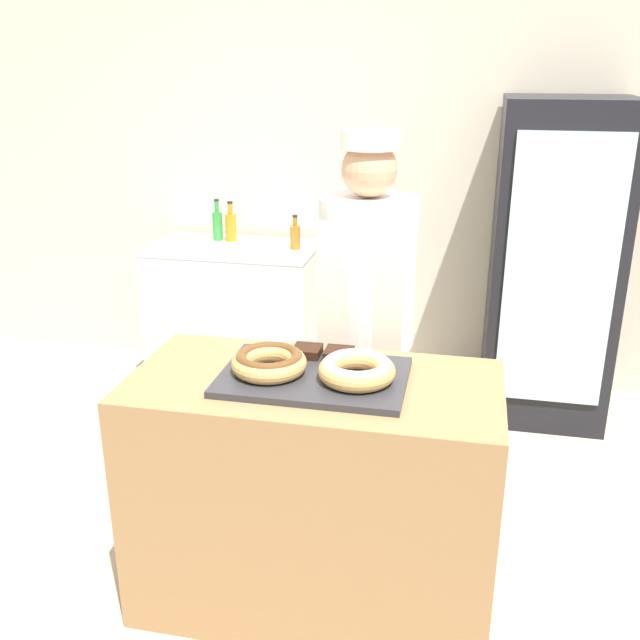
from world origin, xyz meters
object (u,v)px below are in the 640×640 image
object	(u,v)px
brownie_back_left	(307,351)
brownie_back_right	(339,354)
donut_light_glaze	(357,369)
donut_chocolate_glaze	(269,361)
bottle_amber	(295,236)
beverage_fridge	(553,264)
bottle_orange	(231,226)
baker_person	(365,327)
serving_tray	(314,377)
bottle_green	(218,224)
chest_freezer	(236,315)

from	to	relation	value
brownie_back_left	brownie_back_right	bearing A→B (deg)	0.00
brownie_back_left	donut_light_glaze	bearing A→B (deg)	-39.55
donut_chocolate_glaze	bottle_amber	xyz separation A→B (m)	(-0.36, 1.80, -0.01)
beverage_fridge	brownie_back_left	bearing A→B (deg)	-121.65
brownie_back_left	bottle_amber	world-z (taller)	bottle_amber
bottle_orange	brownie_back_left	bearing A→B (deg)	-63.28
donut_light_glaze	bottle_amber	xyz separation A→B (m)	(-0.65, 1.80, -0.01)
bottle_amber	baker_person	bearing A→B (deg)	-63.41
serving_tray	baker_person	xyz separation A→B (m)	(0.09, 0.60, -0.03)
baker_person	bottle_green	xyz separation A→B (m)	(-1.10, 1.29, 0.10)
brownie_back_left	brownie_back_right	xyz separation A→B (m)	(0.11, 0.00, 0.00)
donut_light_glaze	chest_freezer	distance (m)	2.12
beverage_fridge	bottle_amber	size ratio (longest dim) A/B	8.70
donut_chocolate_glaze	chest_freezer	size ratio (longest dim) A/B	0.26
bottle_orange	beverage_fridge	bearing A→B (deg)	-3.88
baker_person	serving_tray	bearing A→B (deg)	-98.09
serving_tray	bottle_orange	world-z (taller)	bottle_orange
brownie_back_left	beverage_fridge	size ratio (longest dim) A/B	0.06
bottle_orange	donut_chocolate_glaze	bearing A→B (deg)	-67.70
brownie_back_left	brownie_back_right	world-z (taller)	same
bottle_amber	bottle_green	size ratio (longest dim) A/B	0.80
serving_tray	beverage_fridge	size ratio (longest dim) A/B	0.36
donut_chocolate_glaze	baker_person	size ratio (longest dim) A/B	0.15
donut_light_glaze	brownie_back_right	bearing A→B (deg)	118.20
serving_tray	bottle_amber	world-z (taller)	bottle_amber
brownie_back_left	bottle_green	xyz separation A→B (m)	(-0.96, 1.74, 0.04)
donut_chocolate_glaze	bottle_green	size ratio (longest dim) A/B	1.02
donut_chocolate_glaze	donut_light_glaze	distance (m)	0.30
bottle_green	donut_light_glaze	bearing A→B (deg)	-58.64
brownie_back_left	baker_person	xyz separation A→B (m)	(0.14, 0.45, -0.06)
donut_light_glaze	bottle_green	bearing A→B (deg)	121.36
serving_tray	donut_chocolate_glaze	world-z (taller)	donut_chocolate_glaze
brownie_back_left	baker_person	world-z (taller)	baker_person
donut_light_glaze	bottle_green	size ratio (longest dim) A/B	1.02
baker_person	bottle_orange	size ratio (longest dim) A/B	6.86
donut_chocolate_glaze	brownie_back_right	bearing A→B (deg)	39.55
brownie_back_left	brownie_back_right	distance (m)	0.11
brownie_back_left	bottle_amber	xyz separation A→B (m)	(-0.45, 1.63, 0.02)
serving_tray	bottle_orange	bearing A→B (deg)	116.27
brownie_back_right	donut_chocolate_glaze	bearing A→B (deg)	-140.45
serving_tray	bottle_green	size ratio (longest dim) A/B	2.49
donut_light_glaze	bottle_orange	bearing A→B (deg)	119.54
donut_light_glaze	baker_person	size ratio (longest dim) A/B	0.15
donut_light_glaze	beverage_fridge	world-z (taller)	beverage_fridge
bottle_amber	bottle_orange	size ratio (longest dim) A/B	0.82
donut_chocolate_glaze	chest_freezer	distance (m)	1.99
chest_freezer	donut_light_glaze	bearing A→B (deg)	-60.00
bottle_orange	donut_light_glaze	bearing A→B (deg)	-60.46
bottle_orange	bottle_green	xyz separation A→B (m)	(-0.09, 0.01, 0.00)
baker_person	bottle_amber	size ratio (longest dim) A/B	8.33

